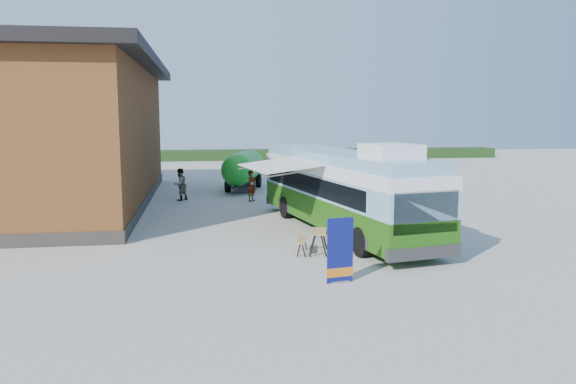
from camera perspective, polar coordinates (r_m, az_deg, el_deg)
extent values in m
plane|color=#BCB7AD|center=(21.24, 1.37, -4.73)|extent=(100.00, 100.00, 0.00)
cube|color=brown|center=(31.18, -21.54, 5.24)|extent=(8.00, 20.00, 7.00)
cube|color=black|center=(31.27, -21.89, 12.11)|extent=(9.60, 21.20, 0.50)
cube|color=#332D28|center=(31.47, -21.24, -0.68)|extent=(8.10, 20.10, 0.50)
cube|color=#264419|center=(59.70, 2.50, 3.88)|extent=(40.00, 3.00, 1.00)
cube|color=#357112|center=(22.48, 5.45, -1.74)|extent=(4.68, 12.15, 1.09)
cube|color=#81AFC9|center=(22.34, 5.48, 0.77)|extent=(4.68, 12.15, 0.89)
cube|color=black|center=(22.31, 2.08, 0.79)|extent=(1.91, 9.75, 0.69)
cube|color=black|center=(23.32, 7.70, 1.03)|extent=(1.91, 9.75, 0.69)
cube|color=white|center=(22.27, 5.50, 2.48)|extent=(4.68, 12.15, 0.45)
cube|color=#81AFC9|center=(22.23, 5.52, 3.56)|extent=(4.50, 11.93, 0.40)
cube|color=white|center=(18.87, 10.41, 4.07)|extent=(1.90, 2.05, 0.50)
cube|color=black|center=(17.25, 13.85, -2.02)|extent=(2.20, 0.48, 1.29)
cube|color=#2D2D2D|center=(17.54, 13.63, -5.99)|extent=(2.52, 0.67, 0.40)
cube|color=#2D2D2D|center=(27.90, 0.32, -0.66)|extent=(2.52, 0.67, 0.40)
cylinder|color=black|center=(18.58, 7.50, -5.05)|extent=(0.48, 1.03, 0.99)
cylinder|color=black|center=(19.69, 13.32, -4.47)|extent=(0.48, 1.03, 0.99)
cylinder|color=black|center=(25.30, -0.20, -1.54)|extent=(0.48, 1.03, 0.99)
cylinder|color=black|center=(26.12, 4.43, -1.27)|extent=(0.48, 1.03, 0.99)
cube|color=white|center=(22.05, -0.72, 2.70)|extent=(3.18, 4.37, 0.31)
cube|color=#A5A8AD|center=(22.47, 2.28, 3.25)|extent=(0.95, 4.23, 0.15)
cylinder|color=#A5A8AD|center=(20.48, 0.82, 2.03)|extent=(2.54, 0.54, 0.32)
cylinder|color=#A5A8AD|center=(23.66, -2.05, 2.81)|extent=(2.54, 0.54, 0.32)
cube|color=navy|center=(15.61, 5.32, -5.93)|extent=(0.77, 0.18, 1.83)
cube|color=orange|center=(15.77, 5.29, -8.12)|extent=(0.79, 0.19, 0.26)
cube|color=#A5A8AD|center=(15.85, 5.28, -9.04)|extent=(0.57, 0.28, 0.05)
cylinder|color=#A5A8AD|center=(15.63, 5.30, -5.91)|extent=(0.03, 0.03, 1.83)
cube|color=#A77F4F|center=(18.84, 3.14, -4.00)|extent=(0.77, 1.30, 0.04)
cube|color=#A77F4F|center=(18.93, 1.44, -4.88)|extent=(0.53, 1.24, 0.04)
cube|color=#A77F4F|center=(18.90, 4.83, -4.92)|extent=(0.53, 1.24, 0.04)
cube|color=black|center=(18.43, 2.52, -5.48)|extent=(0.06, 0.06, 0.75)
cube|color=black|center=(18.43, 3.66, -5.50)|extent=(0.06, 0.06, 0.75)
cube|color=black|center=(19.42, 2.63, -4.80)|extent=(0.06, 0.06, 0.75)
cube|color=black|center=(19.41, 3.71, -4.81)|extent=(0.06, 0.06, 0.75)
imported|color=#999999|center=(30.21, -3.71, 0.62)|extent=(0.68, 0.72, 1.66)
imported|color=#999999|center=(31.02, -10.91, 0.76)|extent=(1.07, 1.07, 1.75)
cylinder|color=green|center=(34.87, -4.53, 2.56)|extent=(2.89, 4.56, 1.90)
sphere|color=green|center=(32.81, -5.18, 2.22)|extent=(1.90, 1.90, 1.90)
sphere|color=green|center=(36.94, -3.96, 2.86)|extent=(1.90, 1.90, 1.90)
cube|color=black|center=(34.96, -4.52, 1.18)|extent=(2.33, 4.61, 0.21)
cube|color=black|center=(32.29, -5.37, 0.52)|extent=(0.44, 1.26, 0.11)
cylinder|color=black|center=(33.88, -6.12, 0.68)|extent=(0.47, 0.88, 0.84)
cylinder|color=black|center=(33.61, -3.65, 0.65)|extent=(0.47, 0.88, 0.84)
cylinder|color=black|center=(36.35, -5.31, 1.17)|extent=(0.47, 0.88, 0.84)
cylinder|color=black|center=(36.10, -3.01, 1.15)|extent=(0.47, 0.88, 0.84)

